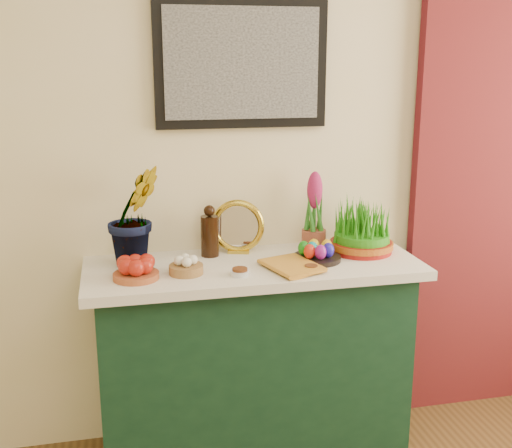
{
  "coord_description": "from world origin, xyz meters",
  "views": [
    {
      "loc": [
        -0.56,
        -0.5,
        1.72
      ],
      "look_at": [
        -0.01,
        1.95,
        1.07
      ],
      "focal_mm": 45.0,
      "sensor_mm": 36.0,
      "label": 1
    }
  ],
  "objects_px": {
    "wheatgrass_sabzeh": "(362,230)",
    "mirror": "(238,227)",
    "hyacinth_green": "(134,200)",
    "book": "(272,269)",
    "sideboard": "(253,364)"
  },
  "relations": [
    {
      "from": "mirror",
      "to": "book",
      "type": "relative_size",
      "value": 0.98
    },
    {
      "from": "mirror",
      "to": "book",
      "type": "height_order",
      "value": "mirror"
    },
    {
      "from": "mirror",
      "to": "book",
      "type": "bearing_deg",
      "value": -75.91
    },
    {
      "from": "hyacinth_green",
      "to": "wheatgrass_sabzeh",
      "type": "bearing_deg",
      "value": -25.95
    },
    {
      "from": "hyacinth_green",
      "to": "mirror",
      "type": "bearing_deg",
      "value": -13.52
    },
    {
      "from": "hyacinth_green",
      "to": "wheatgrass_sabzeh",
      "type": "height_order",
      "value": "hyacinth_green"
    },
    {
      "from": "mirror",
      "to": "wheatgrass_sabzeh",
      "type": "bearing_deg",
      "value": -12.49
    },
    {
      "from": "sideboard",
      "to": "wheatgrass_sabzeh",
      "type": "height_order",
      "value": "wheatgrass_sabzeh"
    },
    {
      "from": "book",
      "to": "wheatgrass_sabzeh",
      "type": "xyz_separation_m",
      "value": [
        0.45,
        0.2,
        0.08
      ]
    },
    {
      "from": "sideboard",
      "to": "wheatgrass_sabzeh",
      "type": "relative_size",
      "value": 4.64
    },
    {
      "from": "mirror",
      "to": "hyacinth_green",
      "type": "bearing_deg",
      "value": -169.82
    },
    {
      "from": "wheatgrass_sabzeh",
      "to": "mirror",
      "type": "bearing_deg",
      "value": 167.51
    },
    {
      "from": "book",
      "to": "wheatgrass_sabzeh",
      "type": "bearing_deg",
      "value": 5.94
    },
    {
      "from": "sideboard",
      "to": "wheatgrass_sabzeh",
      "type": "bearing_deg",
      "value": 5.37
    },
    {
      "from": "mirror",
      "to": "sideboard",
      "type": "bearing_deg",
      "value": -78.45
    }
  ]
}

